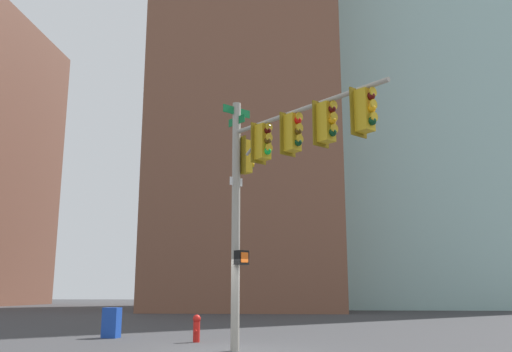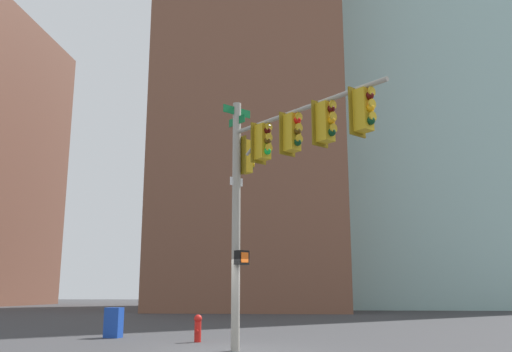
% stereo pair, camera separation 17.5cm
% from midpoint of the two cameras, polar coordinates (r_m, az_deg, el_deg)
% --- Properties ---
extents(ground_plane, '(200.00, 200.00, 0.00)m').
position_cam_midpoint_polar(ground_plane, '(15.89, -3.19, -17.80)').
color(ground_plane, '#38383A').
extents(signal_pole_assembly, '(4.39, 4.34, 7.19)m').
position_cam_midpoint_polar(signal_pole_assembly, '(14.88, 1.54, 1.25)').
color(signal_pole_assembly, '#9E998C').
rests_on(signal_pole_assembly, ground_plane).
extents(fire_hydrant, '(0.34, 0.26, 0.87)m').
position_cam_midpoint_polar(fire_hydrant, '(18.48, -6.53, -15.46)').
color(fire_hydrant, red).
rests_on(fire_hydrant, ground_plane).
extents(newspaper_box, '(0.51, 0.61, 1.05)m').
position_cam_midpoint_polar(newspaper_box, '(20.71, -15.14, -14.61)').
color(newspaper_box, '#193FA5').
rests_on(newspaper_box, ground_plane).
extents(building_brick_nearside, '(26.26, 15.99, 47.20)m').
position_cam_midpoint_polar(building_brick_nearside, '(58.59, -0.13, 10.03)').
color(building_brick_nearside, brown).
rests_on(building_brick_nearside, ground_plane).
extents(building_brick_midblock, '(22.94, 17.77, 33.74)m').
position_cam_midpoint_polar(building_brick_midblock, '(64.91, 5.19, 1.63)').
color(building_brick_midblock, brown).
rests_on(building_brick_midblock, ground_plane).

